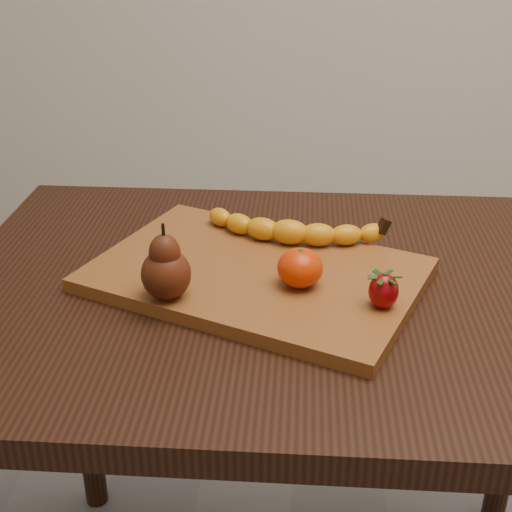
# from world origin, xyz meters

# --- Properties ---
(table) EXTENTS (1.00, 0.70, 0.76)m
(table) POSITION_xyz_m (0.00, 0.00, 0.66)
(table) COLOR black
(table) RESTS_ON ground
(cutting_board) EXTENTS (0.53, 0.45, 0.02)m
(cutting_board) POSITION_xyz_m (-0.06, 0.00, 0.77)
(cutting_board) COLOR brown
(cutting_board) RESTS_ON table
(banana) EXTENTS (0.25, 0.11, 0.04)m
(banana) POSITION_xyz_m (-0.01, 0.09, 0.80)
(banana) COLOR orange
(banana) RESTS_ON cutting_board
(pear) EXTENTS (0.07, 0.07, 0.10)m
(pear) POSITION_xyz_m (-0.17, -0.08, 0.83)
(pear) COLOR #4F1D0C
(pear) RESTS_ON cutting_board
(mandarin) EXTENTS (0.08, 0.08, 0.05)m
(mandarin) POSITION_xyz_m (0.00, -0.04, 0.81)
(mandarin) COLOR red
(mandarin) RESTS_ON cutting_board
(strawberry) EXTENTS (0.04, 0.04, 0.05)m
(strawberry) POSITION_xyz_m (0.11, -0.09, 0.80)
(strawberry) COLOR #8D0308
(strawberry) RESTS_ON cutting_board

